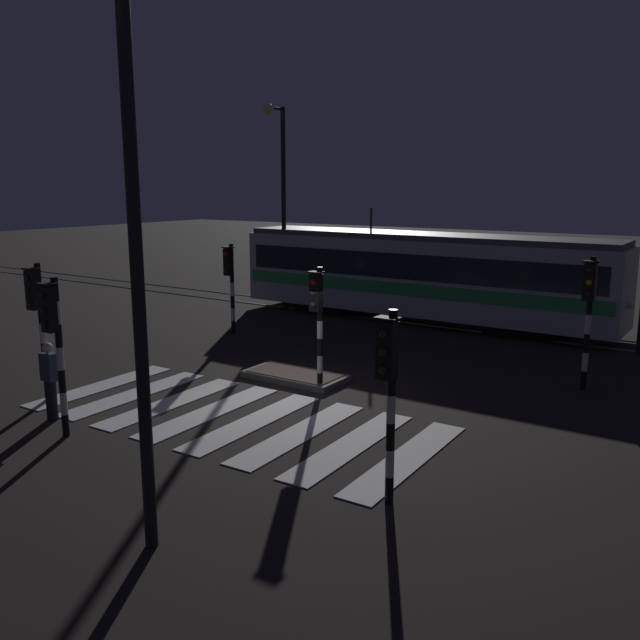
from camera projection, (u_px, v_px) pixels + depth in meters
The scene contains 15 objects.
ground_plane at pixel (274, 399), 15.89m from camera, with size 120.00×120.00×0.00m, color black.
rail_near at pixel (442, 327), 23.80m from camera, with size 80.00×0.12×0.03m, color #59595E.
rail_far at pixel (458, 321), 24.96m from camera, with size 80.00×0.12×0.03m, color #59595E.
crosswalk_zebra at pixel (232, 417), 14.66m from camera, with size 9.25×4.33×0.02m.
traffic_island at pixel (295, 376), 17.52m from camera, with size 2.66×1.30×0.18m.
traffic_light_kerb_mid_left at pixel (54, 334), 13.06m from camera, with size 0.36×0.42×3.24m.
traffic_light_corner_far_left at pixel (230, 275), 22.43m from camera, with size 0.36×0.42×3.06m.
traffic_light_corner_near_left at pixel (37, 312), 15.30m from camera, with size 0.36×0.42×3.25m.
traffic_light_median_centre at pixel (318, 310), 16.15m from camera, with size 0.36×0.42×3.06m.
traffic_light_corner_far_right at pixel (589, 303), 16.14m from camera, with size 0.36×0.42×3.31m.
traffic_light_corner_near_right at pixel (389, 379), 10.24m from camera, with size 0.36×0.42×3.15m.
street_lamp_near_kerb at pixel (118, 207), 8.31m from camera, with size 0.44×1.21×7.50m.
street_lamp_trackside_left at pixel (280, 185), 26.18m from camera, with size 0.44×1.21×7.97m.
tram at pixel (421, 274), 24.71m from camera, with size 14.43×2.58×4.15m.
pedestrian_waiting_at_kerb at pixel (50, 380), 14.35m from camera, with size 0.36×0.24×1.71m.
Camera 1 is at (9.39, -12.00, 5.00)m, focal length 37.65 mm.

